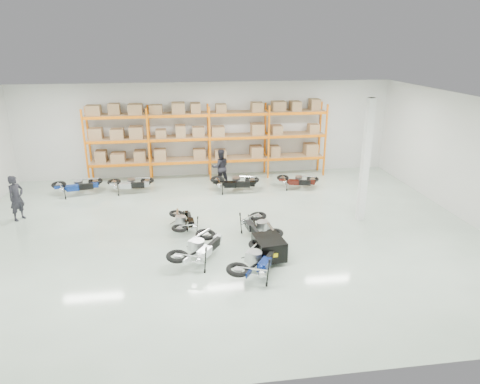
{
  "coord_description": "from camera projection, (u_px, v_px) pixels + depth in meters",
  "views": [
    {
      "loc": [
        -1.32,
        -13.53,
        6.38
      ],
      "look_at": [
        0.73,
        1.07,
        1.1
      ],
      "focal_mm": 32.0,
      "sensor_mm": 36.0,
      "label": 1
    }
  ],
  "objects": [
    {
      "name": "moto_back_b",
      "position": [
        130.0,
        181.0,
        18.74
      ],
      "size": [
        1.73,
        0.86,
        1.12
      ],
      "primitive_type": null,
      "rotation": [
        0.0,
        -0.09,
        1.57
      ],
      "color": "#A5A9AE",
      "rests_on": "ground"
    },
    {
      "name": "structural_column",
      "position": [
        365.0,
        161.0,
        15.33
      ],
      "size": [
        0.25,
        0.25,
        4.5
      ],
      "primitive_type": "cube",
      "color": "white",
      "rests_on": "ground"
    },
    {
      "name": "room",
      "position": [
        223.0,
        171.0,
        14.18
      ],
      "size": [
        18.0,
        18.0,
        18.0
      ],
      "color": "silver",
      "rests_on": "ground"
    },
    {
      "name": "trailer",
      "position": [
        269.0,
        248.0,
        12.94
      ],
      "size": [
        0.95,
        1.77,
        0.73
      ],
      "rotation": [
        0.0,
        0.0,
        0.14
      ],
      "color": "black",
      "rests_on": "ground"
    },
    {
      "name": "moto_touring_right",
      "position": [
        259.0,
        223.0,
        14.39
      ],
      "size": [
        1.2,
        1.94,
        1.17
      ],
      "primitive_type": null,
      "rotation": [
        0.0,
        -0.09,
        0.17
      ],
      "color": "black",
      "rests_on": "ground"
    },
    {
      "name": "pallet_rack",
      "position": [
        209.0,
        132.0,
        20.19
      ],
      "size": [
        11.28,
        0.98,
        3.62
      ],
      "color": "orange",
      "rests_on": "ground"
    },
    {
      "name": "moto_back_c",
      "position": [
        235.0,
        179.0,
        18.81
      ],
      "size": [
        1.98,
        1.19,
        1.21
      ],
      "primitive_type": null,
      "rotation": [
        0.0,
        -0.09,
        1.42
      ],
      "color": "black",
      "rests_on": "ground"
    },
    {
      "name": "person_back",
      "position": [
        220.0,
        167.0,
        19.6
      ],
      "size": [
        0.87,
        0.71,
        1.68
      ],
      "primitive_type": "imported",
      "rotation": [
        0.0,
        0.0,
        3.23
      ],
      "color": "black",
      "rests_on": "ground"
    },
    {
      "name": "person_left",
      "position": [
        16.0,
        198.0,
        15.77
      ],
      "size": [
        0.67,
        0.75,
        1.71
      ],
      "primitive_type": "imported",
      "rotation": [
        0.0,
        0.0,
        1.03
      ],
      "color": "#212129",
      "rests_on": "ground"
    },
    {
      "name": "moto_black_far_left",
      "position": [
        183.0,
        218.0,
        14.94
      ],
      "size": [
        0.9,
        1.63,
        1.02
      ],
      "primitive_type": null,
      "rotation": [
        0.0,
        -0.09,
        3.22
      ],
      "color": "black",
      "rests_on": "ground"
    },
    {
      "name": "moto_silver_left",
      "position": [
        199.0,
        243.0,
        12.84
      ],
      "size": [
        1.88,
        2.15,
        1.26
      ],
      "primitive_type": null,
      "rotation": [
        0.0,
        -0.09,
        2.55
      ],
      "color": "silver",
      "rests_on": "ground"
    },
    {
      "name": "moto_blue_centre",
      "position": [
        257.0,
        255.0,
        12.15
      ],
      "size": [
        1.83,
        2.16,
        1.25
      ],
      "primitive_type": null,
      "rotation": [
        0.0,
        -0.09,
        2.6
      ],
      "color": "#081750",
      "rests_on": "ground"
    },
    {
      "name": "moto_back_a",
      "position": [
        77.0,
        182.0,
        18.44
      ],
      "size": [
        1.95,
        1.23,
        1.17
      ],
      "primitive_type": null,
      "rotation": [
        0.0,
        -0.09,
        1.76
      ],
      "color": "navy",
      "rests_on": "ground"
    },
    {
      "name": "moto_back_d",
      "position": [
        298.0,
        178.0,
        19.23
      ],
      "size": [
        1.78,
        1.24,
        1.05
      ],
      "primitive_type": null,
      "rotation": [
        0.0,
        -0.09,
        1.28
      ],
      "color": "#40110C",
      "rests_on": "ground"
    }
  ]
}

